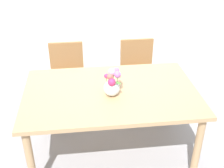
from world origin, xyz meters
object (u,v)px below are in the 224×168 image
(chair_left, at_px, (67,74))
(flower_vase, at_px, (112,83))
(chair_right, at_px, (138,70))
(dining_table, at_px, (111,98))

(chair_left, height_order, flower_vase, flower_vase)
(chair_right, bearing_deg, dining_table, 62.84)
(dining_table, distance_m, flower_vase, 0.22)
(chair_left, xyz_separation_m, chair_right, (0.90, 0.00, 0.00))
(chair_right, height_order, flower_vase, flower_vase)
(dining_table, distance_m, chair_right, 1.00)
(dining_table, relative_size, flower_vase, 6.28)
(dining_table, height_order, flower_vase, flower_vase)
(chair_left, relative_size, flower_vase, 3.33)
(chair_left, bearing_deg, chair_right, -180.00)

